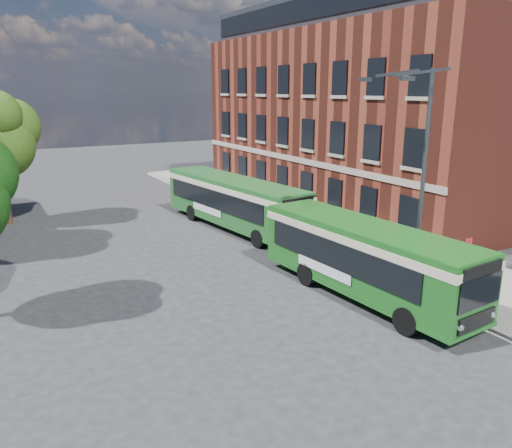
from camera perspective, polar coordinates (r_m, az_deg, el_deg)
ground at (r=21.29m, az=3.86°, el=-7.48°), size 120.00×120.00×0.00m
pavement at (r=31.29m, az=6.59°, el=0.04°), size 6.00×48.00×0.15m
kerb_line at (r=29.68m, az=1.80°, el=-0.85°), size 0.12×48.00×0.01m
brick_office at (r=37.75m, az=12.12°, el=12.99°), size 12.10×26.00×14.20m
street_lamp at (r=21.56m, az=17.96°, el=5.36°), size 2.96×2.38×9.00m
bus_stop_sign at (r=21.54m, az=22.91°, el=-4.14°), size 0.35×0.08×2.52m
bus_front at (r=20.43m, az=12.38°, el=-3.33°), size 3.25×10.32×3.02m
bus_rear at (r=30.05m, az=-2.58°, el=2.94°), size 3.96×12.10×3.02m
pedestrian_a at (r=22.03m, az=23.39°, el=-5.07°), size 0.77×0.73×1.78m
pedestrian_b at (r=21.67m, az=18.66°, el=-4.94°), size 1.02×0.90×1.77m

